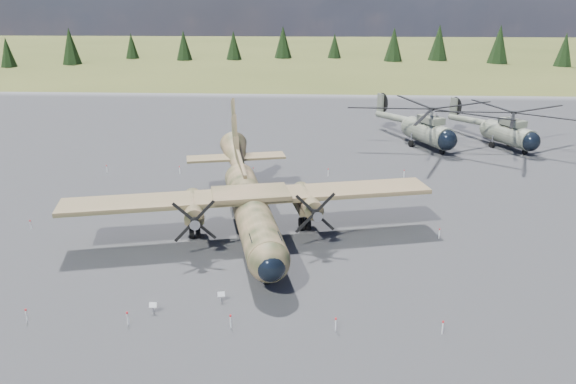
{
  "coord_description": "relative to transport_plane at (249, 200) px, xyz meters",
  "views": [
    {
      "loc": [
        6.78,
        -41.21,
        17.91
      ],
      "look_at": [
        4.46,
        2.0,
        2.98
      ],
      "focal_mm": 35.0,
      "sensor_mm": 36.0,
      "label": 1
    }
  ],
  "objects": [
    {
      "name": "info_placard_left",
      "position": [
        -4.32,
        -12.83,
        -2.24
      ],
      "size": [
        0.46,
        0.2,
        0.72
      ],
      "rotation": [
        0.0,
        0.0,
        -0.02
      ],
      "color": "gray",
      "rests_on": "ground"
    },
    {
      "name": "barrier_fence",
      "position": [
        -1.89,
        -0.77,
        -2.21
      ],
      "size": [
        33.12,
        29.62,
        0.85
      ],
      "color": "white",
      "rests_on": "ground"
    },
    {
      "name": "info_placard_right",
      "position": [
        -0.46,
        -11.31,
        -2.25
      ],
      "size": [
        0.48,
        0.28,
        0.7
      ],
      "rotation": [
        0.0,
        0.0,
        0.22
      ],
      "color": "gray",
      "rests_on": "ground"
    },
    {
      "name": "transport_plane",
      "position": [
        0.0,
        0.0,
        0.0
      ],
      "size": [
        28.58,
        25.6,
        9.47
      ],
      "rotation": [
        0.0,
        0.0,
        0.24
      ],
      "color": "#2D351D",
      "rests_on": "ground"
    },
    {
      "name": "helicopter_near",
      "position": [
        19.13,
        27.92,
        0.99
      ],
      "size": [
        27.1,
        27.1,
        5.24
      ],
      "rotation": [
        0.0,
        0.0,
        0.41
      ],
      "color": "gray",
      "rests_on": "ground"
    },
    {
      "name": "ground",
      "position": [
        -1.43,
        -0.7,
        -2.72
      ],
      "size": [
        500.0,
        500.0,
        0.0
      ],
      "primitive_type": "plane",
      "color": "brown",
      "rests_on": "ground"
    },
    {
      "name": "apron",
      "position": [
        -1.43,
        9.3,
        -2.72
      ],
      "size": [
        120.0,
        120.0,
        0.04
      ],
      "primitive_type": "cube",
      "color": "slate",
      "rests_on": "ground"
    },
    {
      "name": "treeline",
      "position": [
        -0.59,
        -1.42,
        2.08
      ],
      "size": [
        304.02,
        296.34,
        10.94
      ],
      "color": "black",
      "rests_on": "ground"
    },
    {
      "name": "helicopter_mid",
      "position": [
        29.17,
        28.07,
        0.71
      ],
      "size": [
        25.21,
        25.21,
        4.84
      ],
      "rotation": [
        0.0,
        0.0,
        0.43
      ],
      "color": "gray",
      "rests_on": "ground"
    }
  ]
}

